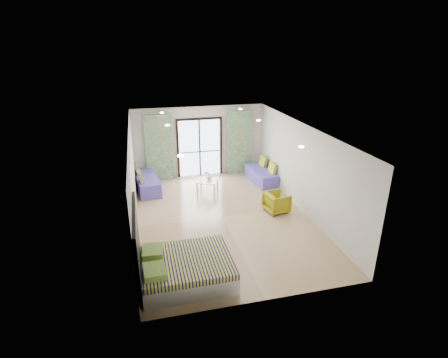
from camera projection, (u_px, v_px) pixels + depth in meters
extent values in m
cube|color=black|center=(199.00, 119.00, 13.07)|extent=(1.76, 0.08, 0.08)
cube|color=black|center=(178.00, 150.00, 13.30)|extent=(0.08, 0.08, 2.20)
cube|color=black|center=(221.00, 147.00, 13.67)|extent=(0.08, 0.08, 2.20)
cube|color=black|center=(200.00, 148.00, 13.49)|extent=(0.05, 0.06, 2.20)
cube|color=#595451|center=(200.00, 152.00, 13.56)|extent=(1.52, 0.03, 0.04)
cube|color=white|center=(159.00, 148.00, 12.96)|extent=(1.00, 0.10, 2.50)
cube|color=white|center=(239.00, 143.00, 13.65)|extent=(1.00, 0.10, 2.50)
cylinder|color=#FFE0B2|center=(181.00, 156.00, 7.44)|extent=(0.12, 0.12, 0.02)
cylinder|color=#FFE0B2|center=(301.00, 147.00, 8.07)|extent=(0.12, 0.12, 0.02)
cylinder|color=#FFE0B2|center=(167.00, 125.00, 10.15)|extent=(0.12, 0.12, 0.02)
cylinder|color=#FFE0B2|center=(259.00, 120.00, 10.78)|extent=(0.12, 0.12, 0.02)
cylinder|color=#FFE0B2|center=(162.00, 113.00, 11.96)|extent=(0.12, 0.12, 0.02)
cylinder|color=#FFE0B2|center=(240.00, 109.00, 12.58)|extent=(0.12, 0.12, 0.02)
cube|color=black|center=(137.00, 245.00, 7.17)|extent=(0.06, 2.10, 1.50)
cube|color=silver|center=(136.00, 217.00, 8.29)|extent=(0.02, 0.10, 0.10)
cube|color=silver|center=(187.00, 272.00, 7.71)|extent=(1.96, 1.57, 0.39)
cube|color=navy|center=(187.00, 262.00, 7.61)|extent=(1.94, 1.60, 0.15)
cube|color=#176068|center=(155.00, 271.00, 7.06)|extent=(0.47, 0.56, 0.14)
cube|color=#176068|center=(153.00, 251.00, 7.73)|extent=(0.48, 0.57, 0.14)
cube|color=#544AB1|center=(147.00, 185.00, 12.38)|extent=(0.91, 1.90, 0.41)
cube|color=#544AB1|center=(147.00, 178.00, 12.29)|extent=(0.89, 1.86, 0.10)
cube|color=navy|center=(141.00, 177.00, 11.75)|extent=(0.25, 0.48, 0.42)
cube|color=navy|center=(137.00, 169.00, 12.49)|extent=(0.25, 0.48, 0.42)
cube|color=#544AB1|center=(261.00, 177.00, 13.12)|extent=(0.81, 1.79, 0.39)
cube|color=#544AB1|center=(262.00, 171.00, 13.03)|extent=(0.79, 1.75, 0.10)
cube|color=navy|center=(273.00, 168.00, 12.66)|extent=(0.23, 0.45, 0.40)
cube|color=navy|center=(263.00, 161.00, 13.38)|extent=(0.23, 0.45, 0.40)
cylinder|color=silver|center=(197.00, 189.00, 11.98)|extent=(0.07, 0.07, 0.44)
cylinder|color=silver|center=(214.00, 190.00, 11.89)|extent=(0.07, 0.07, 0.44)
cylinder|color=silver|center=(201.00, 183.00, 12.52)|extent=(0.07, 0.07, 0.44)
cylinder|color=silver|center=(217.00, 184.00, 12.44)|extent=(0.07, 0.07, 0.44)
cube|color=#8CA59E|center=(207.00, 180.00, 12.13)|extent=(0.90, 0.90, 0.02)
sphere|color=white|center=(209.00, 174.00, 12.03)|extent=(0.08, 0.08, 0.08)
sphere|color=white|center=(208.00, 173.00, 12.08)|extent=(0.08, 0.08, 0.08)
sphere|color=white|center=(206.00, 173.00, 12.03)|extent=(0.08, 0.08, 0.08)
sphere|color=white|center=(207.00, 173.00, 11.96)|extent=(0.08, 0.08, 0.08)
imported|color=white|center=(209.00, 177.00, 12.15)|extent=(0.23, 0.23, 0.19)
imported|color=#999313|center=(277.00, 201.00, 10.78)|extent=(0.74, 0.77, 0.69)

